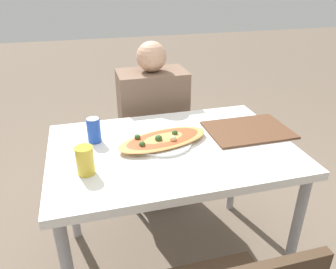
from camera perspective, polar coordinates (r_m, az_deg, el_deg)
ground_plane at (r=2.06m, az=0.56°, el=-20.77°), size 14.00×14.00×0.00m
dining_table at (r=1.63m, az=0.67°, el=-4.55°), size 1.17×0.79×0.76m
chair_far_seated at (r=2.34m, az=-3.11°, el=0.80°), size 0.40×0.40×0.87m
person_seated at (r=2.17m, az=-2.59°, el=3.82°), size 0.44×0.29×1.14m
pizza_main at (r=1.60m, az=-0.85°, el=-0.97°), size 0.50×0.31×0.06m
soda_can at (r=1.64m, az=-12.78°, el=0.73°), size 0.07×0.07×0.12m
drink_glass at (r=1.40m, az=-14.25°, el=-4.41°), size 0.08×0.08×0.12m
serving_tray at (r=1.78m, az=13.74°, el=0.78°), size 0.43×0.31×0.01m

